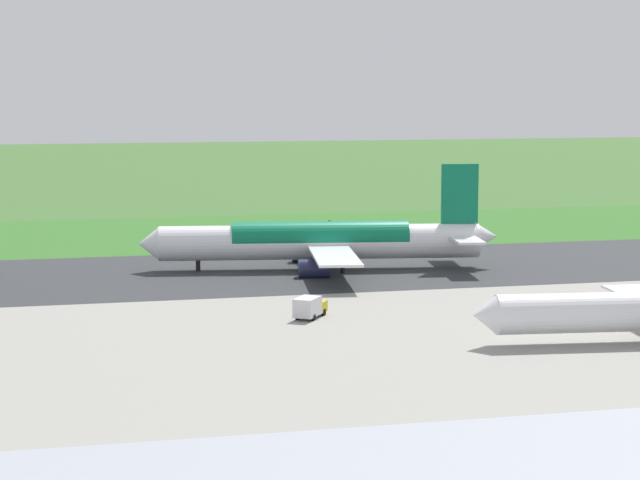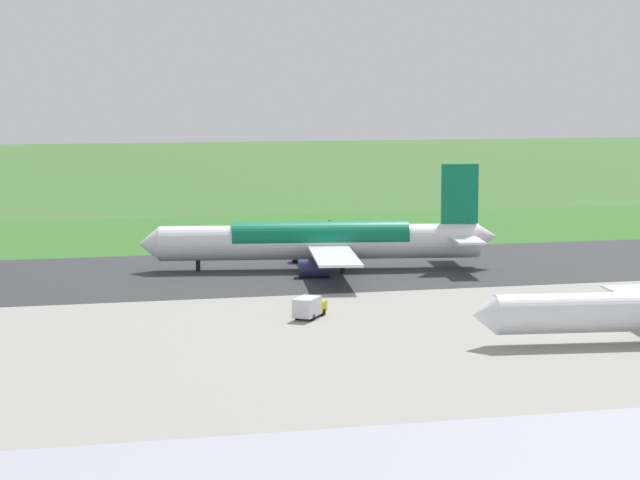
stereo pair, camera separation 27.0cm
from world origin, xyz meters
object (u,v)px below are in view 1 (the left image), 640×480
at_px(airliner_main, 323,241).
at_px(service_truck_baggage, 310,307).
at_px(traffic_cone_orange, 313,237).
at_px(no_stopping_sign, 329,227).

relative_size(airliner_main, service_truck_baggage, 8.93).
bearing_deg(airliner_main, service_truck_baggage, 73.93).
bearing_deg(traffic_cone_orange, airliner_main, 78.89).
relative_size(service_truck_baggage, no_stopping_sign, 2.05).
distance_m(no_stopping_sign, traffic_cone_orange, 4.96).
bearing_deg(service_truck_baggage, airliner_main, -106.07).
distance_m(service_truck_baggage, no_stopping_sign, 78.10).
relative_size(airliner_main, traffic_cone_orange, 98.24).
relative_size(service_truck_baggage, traffic_cone_orange, 11.00).
bearing_deg(traffic_cone_orange, service_truck_baggage, 76.35).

